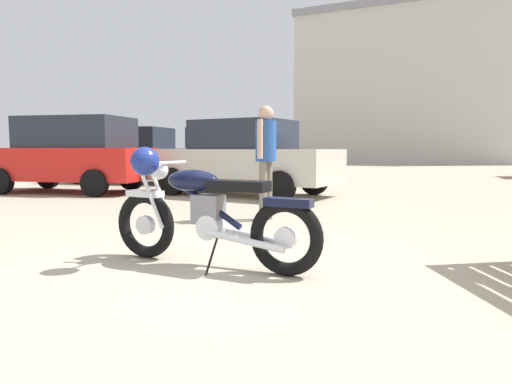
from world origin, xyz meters
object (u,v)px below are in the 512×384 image
at_px(bystander, 266,150).
at_px(blue_hatchback_right, 221,152).
at_px(white_estate_far, 71,154).
at_px(pale_sedan_back, 244,158).
at_px(vintage_motorcycle, 204,211).
at_px(silver_sedan_mid, 135,155).

distance_m(bystander, blue_hatchback_right, 9.73).
bearing_deg(bystander, white_estate_far, 164.00).
distance_m(pale_sedan_back, blue_hatchback_right, 6.14).
bearing_deg(blue_hatchback_right, vintage_motorcycle, 111.86).
height_order(vintage_motorcycle, blue_hatchback_right, blue_hatchback_right).
relative_size(bystander, silver_sedan_mid, 0.37).
distance_m(vintage_motorcycle, white_estate_far, 7.87).
xyz_separation_m(bystander, blue_hatchback_right, (-5.20, 8.23, -0.10)).
bearing_deg(blue_hatchback_right, bystander, 116.43).
relative_size(vintage_motorcycle, blue_hatchback_right, 0.51).
bearing_deg(white_estate_far, silver_sedan_mid, -90.92).
bearing_deg(vintage_motorcycle, bystander, -77.81).
bearing_deg(vintage_motorcycle, pale_sedan_back, -66.43).
bearing_deg(bystander, pale_sedan_back, 123.38).
xyz_separation_m(vintage_motorcycle, white_estate_far, (-6.37, 4.61, 0.43)).
xyz_separation_m(vintage_motorcycle, pale_sedan_back, (-2.34, 5.71, 0.34)).
bearing_deg(blue_hatchback_right, pale_sedan_back, 117.36).
bearing_deg(silver_sedan_mid, vintage_motorcycle, 121.96).
height_order(bystander, white_estate_far, white_estate_far).
height_order(white_estate_far, blue_hatchback_right, same).
bearing_deg(bystander, vintage_motorcycle, -76.44).
xyz_separation_m(vintage_motorcycle, silver_sedan_mid, (-6.93, 7.61, 0.34)).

